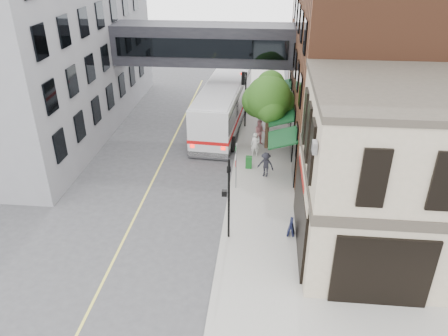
% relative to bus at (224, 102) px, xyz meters
% --- Properties ---
extents(ground, '(120.00, 120.00, 0.00)m').
position_rel_bus_xyz_m(ground, '(1.37, -17.38, -2.00)').
color(ground, '#38383A').
rests_on(ground, ground).
extents(sidewalk_main, '(4.00, 60.00, 0.15)m').
position_rel_bus_xyz_m(sidewalk_main, '(3.37, -3.38, -1.92)').
color(sidewalk_main, gray).
rests_on(sidewalk_main, ground).
extents(corner_building, '(10.19, 8.12, 8.45)m').
position_rel_bus_xyz_m(corner_building, '(10.34, -15.38, 2.22)').
color(corner_building, tan).
rests_on(corner_building, ground).
extents(brick_building, '(13.76, 18.00, 14.00)m').
position_rel_bus_xyz_m(brick_building, '(11.35, -2.39, 4.99)').
color(brick_building, '#4C2817').
rests_on(brick_building, ground).
extents(opposite_building, '(14.00, 24.00, 14.00)m').
position_rel_bus_xyz_m(opposite_building, '(-15.63, -1.38, 5.00)').
color(opposite_building, slate).
rests_on(opposite_building, ground).
extents(skyway_bridge, '(14.00, 3.18, 3.00)m').
position_rel_bus_xyz_m(skyway_bridge, '(-1.63, 0.62, 4.50)').
color(skyway_bridge, black).
rests_on(skyway_bridge, ground).
extents(traffic_signal_near, '(0.44, 0.22, 4.60)m').
position_rel_bus_xyz_m(traffic_signal_near, '(1.74, -15.38, 0.99)').
color(traffic_signal_near, black).
rests_on(traffic_signal_near, sidewalk_main).
extents(traffic_signal_far, '(0.53, 0.28, 4.50)m').
position_rel_bus_xyz_m(traffic_signal_far, '(1.63, -0.38, 1.34)').
color(traffic_signal_far, black).
rests_on(traffic_signal_far, sidewalk_main).
extents(street_sign_pole, '(0.08, 0.75, 3.00)m').
position_rel_bus_xyz_m(street_sign_pole, '(1.76, -10.38, -0.06)').
color(street_sign_pole, gray).
rests_on(street_sign_pole, sidewalk_main).
extents(street_tree, '(3.80, 3.20, 5.60)m').
position_rel_bus_xyz_m(street_tree, '(3.57, -4.17, 1.92)').
color(street_tree, '#382619').
rests_on(street_tree, sidewalk_main).
extents(lane_marking, '(0.12, 40.00, 0.01)m').
position_rel_bus_xyz_m(lane_marking, '(-3.63, -7.38, -1.99)').
color(lane_marking, '#D8CC4C').
rests_on(lane_marking, ground).
extents(bus, '(3.95, 13.41, 3.56)m').
position_rel_bus_xyz_m(bus, '(0.00, 0.00, 0.00)').
color(bus, silver).
rests_on(bus, ground).
extents(pedestrian_a, '(0.63, 0.42, 1.69)m').
position_rel_bus_xyz_m(pedestrian_a, '(2.77, -5.72, -1.00)').
color(pedestrian_a, silver).
rests_on(pedestrian_a, sidewalk_main).
extents(pedestrian_b, '(1.02, 0.85, 1.90)m').
position_rel_bus_xyz_m(pedestrian_b, '(3.06, -3.81, -0.89)').
color(pedestrian_b, '#D1878C').
rests_on(pedestrian_b, sidewalk_main).
extents(pedestrian_c, '(1.22, 0.94, 1.66)m').
position_rel_bus_xyz_m(pedestrian_c, '(3.56, -8.71, -1.01)').
color(pedestrian_c, black).
rests_on(pedestrian_c, sidewalk_main).
extents(newspaper_box, '(0.42, 0.38, 0.82)m').
position_rel_bus_xyz_m(newspaper_box, '(2.43, -7.65, -1.44)').
color(newspaper_box, '#124F1A').
rests_on(newspaper_box, sidewalk_main).
extents(sandwich_board, '(0.38, 0.54, 0.91)m').
position_rel_bus_xyz_m(sandwich_board, '(4.97, -14.88, -1.39)').
color(sandwich_board, black).
rests_on(sandwich_board, sidewalk_main).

